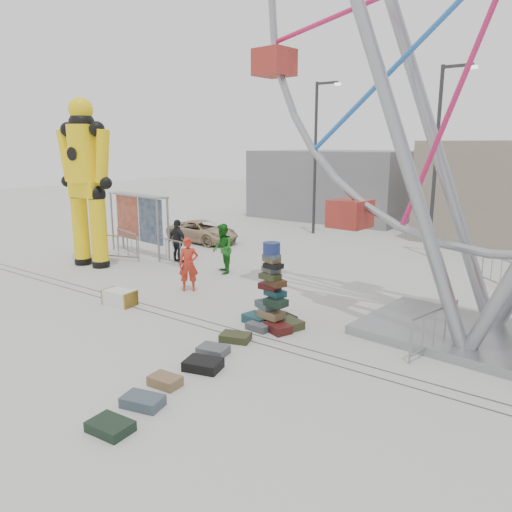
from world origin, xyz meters
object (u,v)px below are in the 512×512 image
Objects in this scene: barricade_wheel_back at (501,273)px; parked_suv at (203,231)px; suitcase_tower at (272,303)px; barricade_dummy_b at (118,248)px; pedestrian_black at (178,241)px; steamer_trunk at (120,298)px; banner_scaffold at (138,210)px; barricade_dummy_a at (127,242)px; barricade_dummy_c at (173,252)px; lamp_post_left at (317,151)px; pedestrian_green at (223,249)px; barricade_wheel_front at (434,330)px; pedestrian_red at (189,264)px; lamp_post_right at (438,153)px; crash_test_dummy at (86,177)px.

parked_suv is (-13.84, 0.18, -0.01)m from barricade_wheel_back.
barricade_dummy_b is (-9.74, 2.55, -0.10)m from suitcase_tower.
steamer_trunk is at bearing 123.07° from pedestrian_black.
banner_scaffold is 1.59m from barricade_dummy_a.
barricade_dummy_a is at bearing -175.44° from barricade_dummy_c.
lamp_post_left is at bearing -165.65° from barricade_wheel_back.
barricade_dummy_b is at bearing -154.92° from barricade_dummy_c.
lamp_post_left is at bearing 94.26° from barricade_dummy_c.
barricade_dummy_b is 1.04× the size of pedestrian_green.
barricade_wheel_front is at bearing 172.12° from pedestrian_black.
barricade_wheel_back is at bearing 30.86° from barricade_dummy_a.
pedestrian_red is 2.51m from pedestrian_green.
steamer_trunk is (-4.81, -1.30, -0.42)m from suitcase_tower.
barricade_dummy_c is 12.17m from barricade_wheel_back.
crash_test_dummy is at bearing -136.84° from lamp_post_right.
barricade_dummy_a is 1.10× the size of pedestrian_black.
crash_test_dummy is (-10.55, -9.90, -0.90)m from lamp_post_right.
barricade_dummy_b is 5.78m from pedestrian_red.
pedestrian_black is at bearing 166.32° from suitcase_tower.
lamp_post_right is at bearing -69.05° from parked_suv.
barricade_dummy_c is 1.04× the size of pedestrian_green.
crash_test_dummy is at bearing -111.68° from barricade_dummy_b.
barricade_wheel_back reaches higher than parked_suv.
pedestrian_red is (5.58, -1.47, 0.36)m from barricade_dummy_b.
steamer_trunk is 4.89m from pedestrian_green.
lamp_post_left is 1.18× the size of crash_test_dummy.
pedestrian_red reaches higher than parked_suv.
barricade_dummy_a is 1.00× the size of barricade_wheel_back.
lamp_post_right is 14.31m from steamer_trunk.
barricade_dummy_b and barricade_dummy_c have the same top height.
barricade_wheel_back is 1.10× the size of pedestrian_red.
pedestrian_red reaches higher than steamer_trunk.
lamp_post_right is 2.12× the size of banner_scaffold.
banner_scaffold reaches higher than pedestrian_red.
lamp_post_left is at bearing 82.64° from barricade_dummy_a.
lamp_post_left reaches higher than barricade_wheel_back.
pedestrian_black is at bearing -119.22° from barricade_wheel_back.
barricade_wheel_back is 1.04× the size of pedestrian_green.
barricade_dummy_b reaches higher than steamer_trunk.
crash_test_dummy reaches higher than parked_suv.
lamp_post_right is 1.00× the size of lamp_post_left.
barricade_wheel_back is (14.10, 3.66, -1.48)m from banner_scaffold.
pedestrian_green is (-5.48, -7.66, -3.52)m from lamp_post_right.
pedestrian_black reaches higher than barricade_dummy_a.
pedestrian_black is at bearing 110.53° from steamer_trunk.
suitcase_tower is 12.30m from parked_suv.
lamp_post_left is 10.39m from pedestrian_green.
barricade_dummy_a is at bearing 10.01° from pedestrian_black.
crash_test_dummy is 3.82m from barricade_dummy_a.
parked_suv is (-5.43, 6.61, -0.37)m from pedestrian_red.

